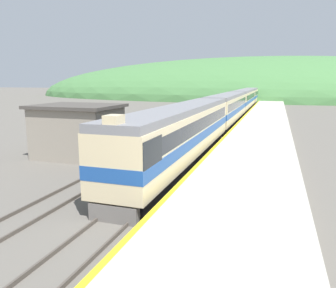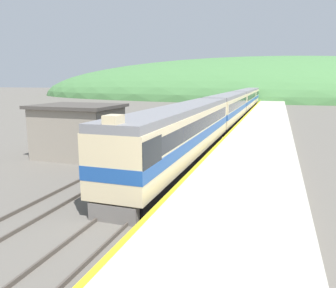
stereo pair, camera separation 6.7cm
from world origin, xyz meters
name	(u,v)px [view 2 (the right image)]	position (x,y,z in m)	size (l,w,h in m)	color
track_main	(242,113)	(0.00, 70.00, 0.08)	(1.52, 180.00, 0.16)	#4C443D
track_siding	(221,112)	(-3.86, 70.00, 0.08)	(1.52, 180.00, 0.16)	#4C443D
platform	(264,126)	(4.77, 50.00, 0.44)	(5.95, 140.00, 0.89)	#BCB5A5
distant_hills	(261,97)	(0.00, 134.81, 0.00)	(179.07, 80.58, 28.77)	#477A42
station_shed	(79,131)	(-8.27, 30.08, 2.06)	(6.36, 5.01, 4.07)	gray
express_train_lead_car	(182,133)	(0.00, 30.40, 2.27)	(2.88, 21.60, 4.50)	black
carriage_second	(228,108)	(0.00, 52.66, 2.25)	(2.87, 20.69, 4.14)	black
carriage_third	(244,100)	(0.00, 74.23, 2.25)	(2.87, 20.69, 4.14)	black
carriage_fourth	(253,95)	(0.00, 95.80, 2.25)	(2.87, 20.69, 4.14)	black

